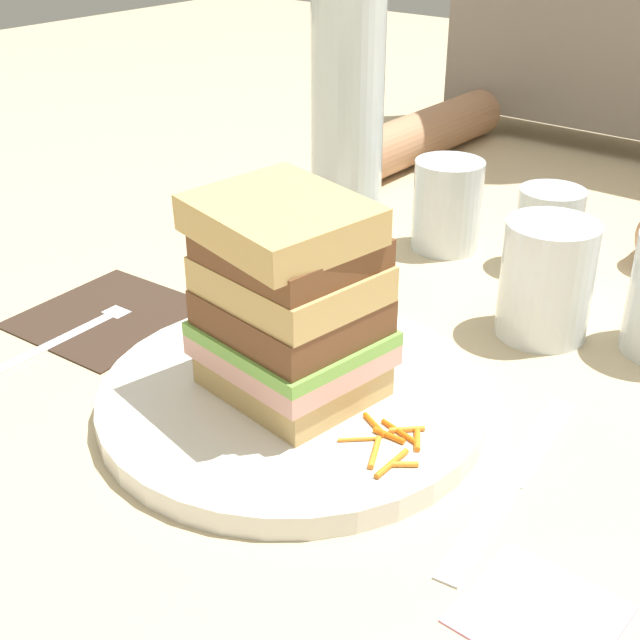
% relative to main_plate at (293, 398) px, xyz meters
% --- Properties ---
extents(ground_plane, '(3.00, 3.00, 0.00)m').
position_rel_main_plate_xyz_m(ground_plane, '(0.01, 0.01, -0.01)').
color(ground_plane, '#C6B289').
extents(main_plate, '(0.27, 0.27, 0.02)m').
position_rel_main_plate_xyz_m(main_plate, '(0.00, 0.00, 0.00)').
color(main_plate, white).
rests_on(main_plate, ground_plane).
extents(sandwich, '(0.12, 0.12, 0.14)m').
position_rel_main_plate_xyz_m(sandwich, '(-0.00, -0.00, 0.07)').
color(sandwich, tan).
rests_on(sandwich, main_plate).
extents(carrot_shred_0, '(0.02, 0.01, 0.00)m').
position_rel_main_plate_xyz_m(carrot_shred_0, '(-0.08, 0.02, 0.01)').
color(carrot_shred_0, orange).
rests_on(carrot_shred_0, main_plate).
extents(carrot_shred_1, '(0.02, 0.03, 0.00)m').
position_rel_main_plate_xyz_m(carrot_shred_1, '(-0.09, 0.02, 0.01)').
color(carrot_shred_1, orange).
rests_on(carrot_shred_1, main_plate).
extents(carrot_shred_2, '(0.02, 0.02, 0.00)m').
position_rel_main_plate_xyz_m(carrot_shred_2, '(-0.09, 0.03, 0.01)').
color(carrot_shred_2, orange).
rests_on(carrot_shred_2, main_plate).
extents(carrot_shred_3, '(0.03, 0.01, 0.00)m').
position_rel_main_plate_xyz_m(carrot_shred_3, '(-0.08, 0.02, 0.01)').
color(carrot_shred_3, orange).
rests_on(carrot_shred_3, main_plate).
extents(carrot_shred_4, '(0.02, 0.01, 0.00)m').
position_rel_main_plate_xyz_m(carrot_shred_4, '(-0.07, 0.02, 0.01)').
color(carrot_shred_4, orange).
rests_on(carrot_shred_4, main_plate).
extents(carrot_shred_5, '(0.01, 0.02, 0.00)m').
position_rel_main_plate_xyz_m(carrot_shred_5, '(-0.08, -0.00, 0.01)').
color(carrot_shred_5, orange).
rests_on(carrot_shred_5, main_plate).
extents(carrot_shred_6, '(0.01, 0.02, 0.00)m').
position_rel_main_plate_xyz_m(carrot_shred_6, '(-0.09, 0.02, 0.01)').
color(carrot_shred_6, orange).
rests_on(carrot_shred_6, main_plate).
extents(carrot_shred_7, '(0.01, 0.02, 0.00)m').
position_rel_main_plate_xyz_m(carrot_shred_7, '(-0.08, 0.01, 0.01)').
color(carrot_shred_7, orange).
rests_on(carrot_shred_7, main_plate).
extents(carrot_shred_8, '(0.02, 0.03, 0.00)m').
position_rel_main_plate_xyz_m(carrot_shred_8, '(0.09, -0.03, 0.01)').
color(carrot_shred_8, orange).
rests_on(carrot_shred_8, main_plate).
extents(carrot_shred_9, '(0.02, 0.02, 0.00)m').
position_rel_main_plate_xyz_m(carrot_shred_9, '(0.09, 0.01, 0.01)').
color(carrot_shred_9, orange).
rests_on(carrot_shred_9, main_plate).
extents(carrot_shred_10, '(0.00, 0.03, 0.00)m').
position_rel_main_plate_xyz_m(carrot_shred_10, '(0.10, -0.03, 0.01)').
color(carrot_shred_10, orange).
rests_on(carrot_shred_10, main_plate).
extents(carrot_shred_11, '(0.03, 0.01, 0.00)m').
position_rel_main_plate_xyz_m(carrot_shred_11, '(0.07, -0.00, 0.01)').
color(carrot_shred_11, orange).
rests_on(carrot_shred_11, main_plate).
extents(carrot_shred_12, '(0.02, 0.01, 0.00)m').
position_rel_main_plate_xyz_m(carrot_shred_12, '(0.11, -0.02, 0.01)').
color(carrot_shred_12, orange).
rests_on(carrot_shred_12, main_plate).
extents(carrot_shred_13, '(0.01, 0.02, 0.00)m').
position_rel_main_plate_xyz_m(carrot_shred_13, '(0.10, 0.00, 0.01)').
color(carrot_shred_13, orange).
rests_on(carrot_shred_13, main_plate).
extents(carrot_shred_14, '(0.02, 0.00, 0.00)m').
position_rel_main_plate_xyz_m(carrot_shred_14, '(0.08, -0.01, 0.01)').
color(carrot_shred_14, orange).
rests_on(carrot_shred_14, main_plate).
extents(carrot_shred_15, '(0.03, 0.01, 0.00)m').
position_rel_main_plate_xyz_m(carrot_shred_15, '(0.09, 0.00, 0.01)').
color(carrot_shred_15, orange).
rests_on(carrot_shred_15, main_plate).
extents(carrot_shred_16, '(0.02, 0.02, 0.00)m').
position_rel_main_plate_xyz_m(carrot_shred_16, '(0.07, -0.02, 0.01)').
color(carrot_shred_16, orange).
rests_on(carrot_shred_16, main_plate).
extents(napkin_dark, '(0.13, 0.14, 0.00)m').
position_rel_main_plate_xyz_m(napkin_dark, '(-0.21, 0.01, -0.01)').
color(napkin_dark, '#38281E').
rests_on(napkin_dark, ground_plane).
extents(fork, '(0.02, 0.17, 0.00)m').
position_rel_main_plate_xyz_m(fork, '(-0.20, -0.02, -0.00)').
color(fork, silver).
rests_on(fork, napkin_dark).
extents(knife, '(0.04, 0.20, 0.00)m').
position_rel_main_plate_xyz_m(knife, '(0.16, 0.02, -0.01)').
color(knife, silver).
rests_on(knife, ground_plane).
extents(juice_glass, '(0.07, 0.07, 0.09)m').
position_rel_main_plate_xyz_m(juice_glass, '(0.08, 0.21, 0.03)').
color(juice_glass, white).
rests_on(juice_glass, ground_plane).
extents(water_bottle, '(0.07, 0.07, 0.31)m').
position_rel_main_plate_xyz_m(water_bottle, '(-0.15, 0.26, 0.13)').
color(water_bottle, silver).
rests_on(water_bottle, ground_plane).
extents(empty_tumbler_0, '(0.06, 0.06, 0.07)m').
position_rel_main_plate_xyz_m(empty_tumbler_0, '(0.03, 0.33, 0.03)').
color(empty_tumbler_0, silver).
rests_on(empty_tumbler_0, ground_plane).
extents(empty_tumbler_2, '(0.07, 0.07, 0.09)m').
position_rel_main_plate_xyz_m(empty_tumbler_2, '(-0.07, 0.31, 0.04)').
color(empty_tumbler_2, silver).
rests_on(empty_tumbler_2, ground_plane).
extents(napkin_pink, '(0.07, 0.07, 0.00)m').
position_rel_main_plate_xyz_m(napkin_pink, '(0.22, -0.06, -0.01)').
color(napkin_pink, pink).
rests_on(napkin_pink, ground_plane).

